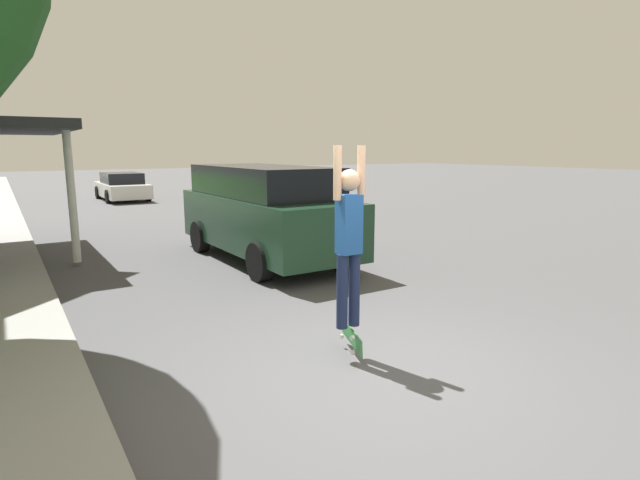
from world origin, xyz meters
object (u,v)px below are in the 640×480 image
object	(u,v)px
car_down_street	(122,187)
skateboarder	(349,235)
suv_parked	(264,210)
skateboard	(351,336)

from	to	relation	value
car_down_street	skateboarder	size ratio (longest dim) A/B	2.12
suv_parked	skateboard	xyz separation A→B (m)	(-1.51, -5.26, -0.86)
car_down_street	skateboarder	xyz separation A→B (m)	(-1.72, -20.75, 0.84)
car_down_street	skateboard	world-z (taller)	car_down_street
suv_parked	car_down_street	bearing A→B (deg)	89.47
skateboard	suv_parked	bearing A→B (deg)	74.02
suv_parked	skateboarder	distance (m)	5.54
skateboarder	suv_parked	bearing A→B (deg)	73.40
suv_parked	skateboard	distance (m)	5.54
skateboarder	skateboard	xyz separation A→B (m)	(0.07, 0.04, -1.23)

